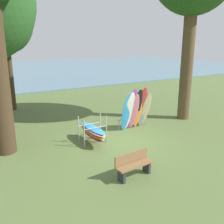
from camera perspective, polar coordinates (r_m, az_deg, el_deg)
ground_plane at (r=11.90m, az=2.24°, el=-6.69°), size 80.00×80.00×0.00m
lake_water at (r=41.40m, az=-22.02°, el=8.39°), size 80.00×36.00×0.10m
tree_far_right_back at (r=18.05m, az=-22.81°, el=18.08°), size 3.47×3.47×7.68m
leaning_board_pile at (r=13.34m, az=5.40°, el=0.55°), size 1.91×0.87×2.26m
board_storage_rack at (r=11.69m, az=-4.38°, el=-4.27°), size 1.15×2.12×1.25m
park_bench at (r=8.95m, az=4.82°, el=-11.49°), size 1.43×0.54×0.85m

